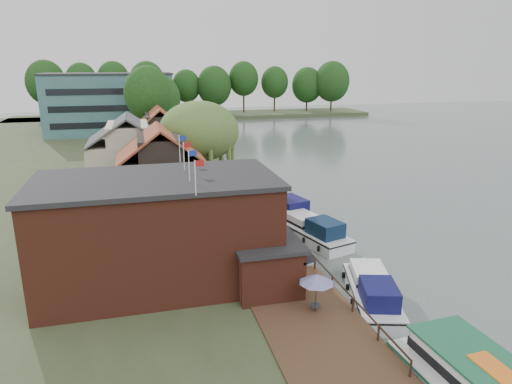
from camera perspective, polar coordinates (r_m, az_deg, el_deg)
ground at (r=37.51m, az=13.78°, el=-8.67°), size 260.00×260.00×0.00m
land_bank at (r=67.74m, az=-25.38°, el=1.72°), size 50.00×140.00×1.00m
quay_deck at (r=43.19m, az=-1.90°, el=-3.38°), size 6.00×50.00×0.10m
quay_rail at (r=44.14m, az=1.37°, el=-2.33°), size 0.20×49.00×1.00m
pub at (r=30.83m, az=-8.35°, el=-4.49°), size 20.00×11.00×7.30m
hotel_block at (r=100.25m, az=-17.78°, el=10.50°), size 25.40×12.40×12.30m
cottage_a at (r=44.97m, az=-11.84°, el=2.64°), size 8.60×7.60×8.50m
cottage_b at (r=54.73m, az=-15.57°, el=4.73°), size 9.60×8.60×8.50m
cottage_c at (r=63.66m, az=-11.89°, el=6.48°), size 7.60×7.60×8.50m
willow at (r=50.04m, az=-7.05°, el=5.32°), size 8.60×8.60×10.43m
umbrella_0 at (r=27.61m, az=7.50°, el=-12.38°), size 2.08×2.08×2.38m
umbrella_1 at (r=30.23m, az=5.35°, el=-9.68°), size 2.03×2.03×2.38m
umbrella_2 at (r=33.82m, az=2.90°, el=-6.76°), size 2.41×2.41×2.38m
umbrella_3 at (r=35.84m, az=1.42°, el=-5.40°), size 2.04×2.04×2.38m
umbrella_4 at (r=37.93m, az=-0.21°, el=-4.17°), size 2.02×2.02×2.38m
umbrella_5 at (r=40.91m, az=-0.77°, el=-2.65°), size 2.46×2.46×2.38m
cruiser_0 at (r=31.35m, az=14.37°, el=-11.53°), size 5.60×9.83×2.25m
cruiser_1 at (r=40.91m, az=6.99°, el=-4.41°), size 5.68×10.28×2.37m
cruiser_2 at (r=46.33m, az=2.90°, el=-1.70°), size 6.06×11.20×2.62m
swan at (r=27.23m, az=16.18°, el=-18.45°), size 0.44×0.44×0.44m
bank_tree_0 at (r=71.03m, az=-13.19°, el=9.55°), size 7.00×7.00×13.91m
bank_tree_1 at (r=81.74m, az=-11.94°, el=9.89°), size 7.29×7.29×12.42m
bank_tree_2 at (r=89.24m, az=-13.84°, el=10.23°), size 6.79×6.79×12.37m
bank_tree_3 at (r=106.85m, az=-12.28°, el=11.20°), size 7.27×7.27×12.40m
bank_tree_4 at (r=115.61m, az=-13.38°, el=12.03°), size 8.50×8.50×14.66m
bank_tree_5 at (r=124.74m, az=-13.86°, el=11.92°), size 6.03×6.03×13.22m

